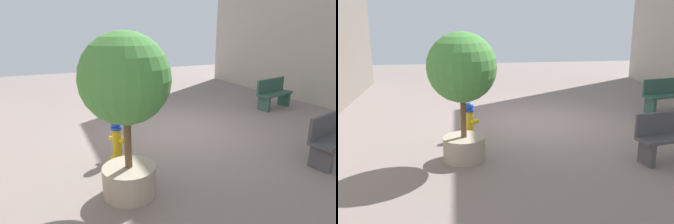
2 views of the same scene
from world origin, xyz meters
TOP-DOWN VIEW (x-y plane):
  - ground_plane at (0.00, 0.00)m, footprint 23.40×23.40m
  - fire_hydrant at (1.83, 1.00)m, footprint 0.36×0.39m
  - bench_near at (-3.83, -0.60)m, footprint 1.48×0.73m
  - bench_far at (-1.98, 2.82)m, footprint 1.55×0.72m
  - planter_tree at (1.99, 2.28)m, footprint 1.31×1.31m

SIDE VIEW (x-z plane):
  - ground_plane at x=0.00m, z-range 0.00..0.00m
  - fire_hydrant at x=1.83m, z-range 0.00..0.84m
  - bench_near at x=-3.83m, z-range 0.01..0.96m
  - bench_far at x=-1.98m, z-range 0.01..0.96m
  - planter_tree at x=1.99m, z-range 0.38..2.85m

